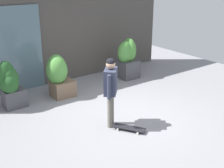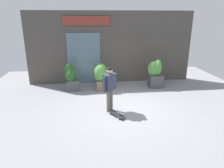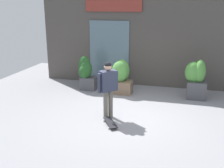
{
  "view_description": "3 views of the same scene",
  "coord_description": "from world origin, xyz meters",
  "px_view_note": "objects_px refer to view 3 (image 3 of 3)",
  "views": [
    {
      "loc": [
        -4.12,
        -5.21,
        3.37
      ],
      "look_at": [
        -0.33,
        -0.08,
        0.98
      ],
      "focal_mm": 48.31,
      "sensor_mm": 36.0,
      "label": 1
    },
    {
      "loc": [
        -1.1,
        -6.83,
        3.23
      ],
      "look_at": [
        -0.33,
        -0.08,
        0.98
      ],
      "focal_mm": 32.81,
      "sensor_mm": 36.0,
      "label": 2
    },
    {
      "loc": [
        1.54,
        -7.0,
        3.12
      ],
      "look_at": [
        -0.33,
        -0.08,
        0.98
      ],
      "focal_mm": 43.26,
      "sensor_mm": 36.0,
      "label": 3
    }
  ],
  "objects_px": {
    "planter_box_right": "(121,75)",
    "skateboard": "(110,122)",
    "skateboarder": "(108,84)",
    "planter_box_left": "(196,78)",
    "planter_box_mid": "(86,72)"
  },
  "relations": [
    {
      "from": "planter_box_left",
      "to": "planter_box_right",
      "type": "relative_size",
      "value": 1.1
    },
    {
      "from": "planter_box_right",
      "to": "planter_box_mid",
      "type": "bearing_deg",
      "value": 179.18
    },
    {
      "from": "skateboard",
      "to": "planter_box_mid",
      "type": "xyz_separation_m",
      "value": [
        -1.7,
        2.75,
        0.61
      ]
    },
    {
      "from": "planter_box_right",
      "to": "planter_box_mid",
      "type": "relative_size",
      "value": 0.95
    },
    {
      "from": "planter_box_right",
      "to": "planter_box_mid",
      "type": "distance_m",
      "value": 1.36
    },
    {
      "from": "skateboarder",
      "to": "planter_box_right",
      "type": "distance_m",
      "value": 2.31
    },
    {
      "from": "planter_box_left",
      "to": "planter_box_mid",
      "type": "bearing_deg",
      "value": -178.98
    },
    {
      "from": "planter_box_left",
      "to": "planter_box_right",
      "type": "bearing_deg",
      "value": -178.01
    },
    {
      "from": "skateboard",
      "to": "planter_box_left",
      "type": "bearing_deg",
      "value": 110.13
    },
    {
      "from": "skateboard",
      "to": "skateboarder",
      "type": "bearing_deg",
      "value": 170.9
    },
    {
      "from": "planter_box_right",
      "to": "planter_box_mid",
      "type": "xyz_separation_m",
      "value": [
        -1.36,
        0.02,
        0.0
      ]
    },
    {
      "from": "skateboarder",
      "to": "skateboard",
      "type": "xyz_separation_m",
      "value": [
        0.19,
        -0.45,
        -0.93
      ]
    },
    {
      "from": "skateboard",
      "to": "planter_box_right",
      "type": "xyz_separation_m",
      "value": [
        -0.34,
        2.73,
        0.6
      ]
    },
    {
      "from": "planter_box_right",
      "to": "skateboard",
      "type": "bearing_deg",
      "value": -82.84
    },
    {
      "from": "skateboarder",
      "to": "planter_box_left",
      "type": "height_order",
      "value": "skateboarder"
    }
  ]
}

